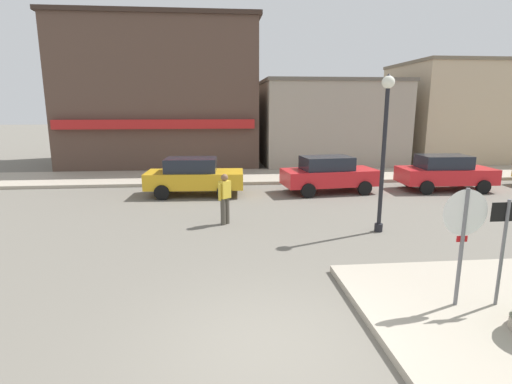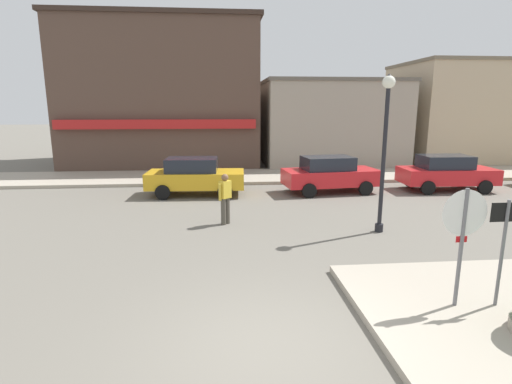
{
  "view_description": "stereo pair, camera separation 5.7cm",
  "coord_description": "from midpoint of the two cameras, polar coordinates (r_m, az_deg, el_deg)",
  "views": [
    {
      "loc": [
        -0.73,
        -5.48,
        3.67
      ],
      "look_at": [
        0.22,
        4.5,
        1.5
      ],
      "focal_mm": 28.0,
      "sensor_mm": 36.0,
      "label": 1
    },
    {
      "loc": [
        -0.67,
        -5.49,
        3.67
      ],
      "look_at": [
        0.22,
        4.5,
        1.5
      ],
      "focal_mm": 28.0,
      "sensor_mm": 36.0,
      "label": 2
    }
  ],
  "objects": [
    {
      "name": "ground_plane",
      "position": [
        6.63,
        1.63,
        -21.36
      ],
      "size": [
        160.0,
        160.0,
        0.0
      ],
      "primitive_type": "plane",
      "color": "#6B665B"
    },
    {
      "name": "kerb_far",
      "position": [
        20.8,
        -3.43,
        2.22
      ],
      "size": [
        80.0,
        4.0,
        0.15
      ],
      "primitive_type": "cube",
      "color": "#A89E8C",
      "rests_on": "ground"
    },
    {
      "name": "stop_sign",
      "position": [
        7.84,
        27.28,
        -5.11
      ],
      "size": [
        0.82,
        0.07,
        2.3
      ],
      "color": "slate",
      "rests_on": "ground"
    },
    {
      "name": "one_way_sign",
      "position": [
        8.26,
        31.7,
        -6.11
      ],
      "size": [
        0.6,
        0.06,
        2.1
      ],
      "color": "slate",
      "rests_on": "ground"
    },
    {
      "name": "lamp_post",
      "position": [
        11.98,
        17.81,
        8.23
      ],
      "size": [
        0.36,
        0.36,
        4.54
      ],
      "color": "black",
      "rests_on": "ground"
    },
    {
      "name": "parked_car_nearest",
      "position": [
        16.84,
        -8.95,
        2.28
      ],
      "size": [
        4.08,
        2.03,
        1.56
      ],
      "color": "gold",
      "rests_on": "ground"
    },
    {
      "name": "parked_car_second",
      "position": [
        17.45,
        10.25,
        2.58
      ],
      "size": [
        4.16,
        2.21,
        1.56
      ],
      "color": "red",
      "rests_on": "ground"
    },
    {
      "name": "parked_car_third",
      "position": [
        19.48,
        25.3,
        2.58
      ],
      "size": [
        4.06,
        1.99,
        1.56
      ],
      "color": "red",
      "rests_on": "ground"
    },
    {
      "name": "pedestrian_crossing_near",
      "position": [
        12.52,
        -4.6,
        -0.77
      ],
      "size": [
        0.45,
        0.46,
        1.61
      ],
      "color": "#4C473D",
      "rests_on": "ground"
    },
    {
      "name": "building_corner_shop",
      "position": [
        27.04,
        -12.98,
        13.27
      ],
      "size": [
        11.68,
        9.19,
        8.63
      ],
      "color": "brown",
      "rests_on": "ground"
    },
    {
      "name": "building_storefront_left_near",
      "position": [
        26.79,
        9.8,
        9.76
      ],
      "size": [
        8.51,
        7.7,
        5.22
      ],
      "color": "#9E9384",
      "rests_on": "ground"
    },
    {
      "name": "building_storefront_left_mid",
      "position": [
        29.9,
        25.02,
        10.23
      ],
      "size": [
        5.73,
        6.9,
        6.44
      ],
      "color": "tan",
      "rests_on": "ground"
    }
  ]
}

